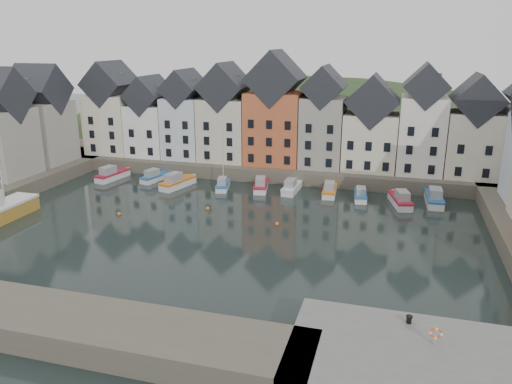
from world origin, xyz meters
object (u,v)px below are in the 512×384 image
at_px(boat_a, 112,175).
at_px(life_ring_post, 436,333).
at_px(mooring_bollard, 409,319).
at_px(boat_d, 223,184).

distance_m(boat_a, life_ring_post, 58.91).
bearing_deg(boat_a, mooring_bollard, -28.47).
xyz_separation_m(boat_a, mooring_bollard, (44.64, -34.13, 1.57)).
bearing_deg(mooring_bollard, life_ring_post, -55.06).
bearing_deg(boat_a, life_ring_post, -29.30).
relative_size(boat_a, boat_d, 0.65).
distance_m(boat_a, boat_d, 18.62).
height_order(boat_a, mooring_bollard, mooring_bollard).
xyz_separation_m(boat_a, boat_d, (18.62, -0.10, -0.07)).
bearing_deg(boat_a, boat_d, 8.63).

